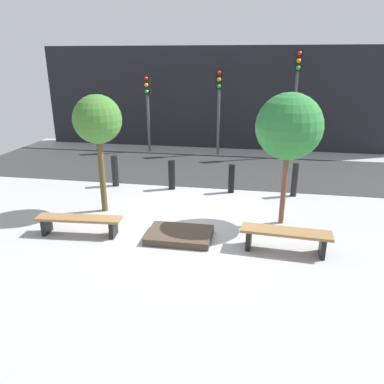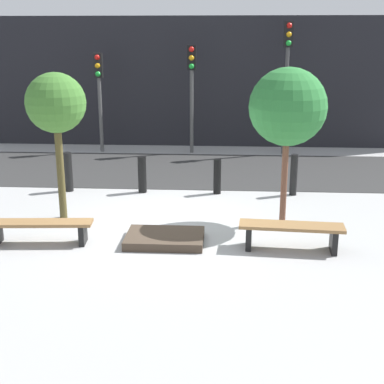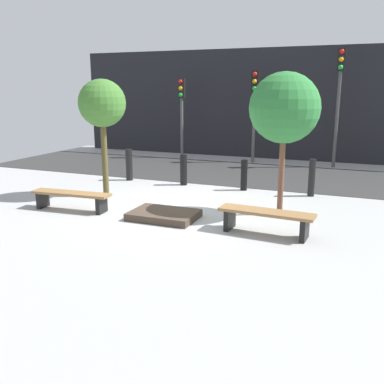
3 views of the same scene
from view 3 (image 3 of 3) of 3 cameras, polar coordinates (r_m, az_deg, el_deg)
name	(u,v)px [view 3 (image 3 of 3)]	position (r m, az deg, el deg)	size (l,w,h in m)	color
ground_plane	(179,209)	(10.26, -1.72, -2.25)	(18.00, 18.00, 0.00)	#A6A6A6
road_strip	(235,173)	(14.69, 5.81, 2.56)	(18.00, 4.22, 0.01)	#303030
building_facade	(263,104)	(18.11, 9.39, 11.50)	(16.20, 0.50, 4.39)	black
bench_left	(71,197)	(10.46, -15.81, -0.63)	(1.98, 0.53, 0.44)	black
bench_right	(266,217)	(8.52, 9.84, -3.34)	(1.90, 0.59, 0.48)	black
planter_bed	(164,215)	(9.50, -3.77, -3.07)	(1.45, 1.02, 0.16)	#45382C
tree_behind_left_bench	(102,105)	(11.37, -11.90, 11.33)	(1.22, 1.22, 3.05)	#4D4424
tree_behind_right_bench	(285,108)	(9.62, 12.24, 10.84)	(1.54, 1.54, 3.17)	brown
bollard_far_left	(129,165)	(13.53, -8.39, 3.62)	(0.21, 0.21, 0.98)	black
bollard_left	(184,170)	(12.72, -1.13, 2.96)	(0.21, 0.21, 0.91)	black
bollard_center	(244,175)	(12.13, 6.95, 2.25)	(0.19, 0.19, 0.87)	black
bollard_right	(312,178)	(11.79, 15.68, 1.85)	(0.18, 0.18, 1.01)	black
traffic_light_west	(182,103)	(17.70, -1.40, 11.76)	(0.28, 0.27, 3.21)	#525252
traffic_light_mid_west	(255,100)	(16.74, 8.35, 12.09)	(0.28, 0.27, 3.46)	#4E4E4E
traffic_light_mid_east	(339,87)	(16.29, 19.04, 13.07)	(0.28, 0.27, 4.17)	#474747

